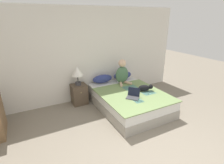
{
  "coord_description": "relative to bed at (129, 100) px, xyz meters",
  "views": [
    {
      "loc": [
        -1.61,
        -1.43,
        2.28
      ],
      "look_at": [
        0.2,
        2.0,
        0.83
      ],
      "focal_mm": 28.0,
      "sensor_mm": 36.0,
      "label": 1
    }
  ],
  "objects": [
    {
      "name": "wall_back",
      "position": [
        -0.71,
        1.11,
        1.04
      ],
      "size": [
        5.86,
        0.05,
        2.55
      ],
      "color": "silver",
      "rests_on": "ground_plane"
    },
    {
      "name": "bed",
      "position": [
        0.0,
        0.0,
        0.0
      ],
      "size": [
        1.55,
        2.08,
        0.48
      ],
      "color": "#9E998E",
      "rests_on": "ground_plane"
    },
    {
      "name": "pillow_near",
      "position": [
        -0.34,
        0.9,
        0.36
      ],
      "size": [
        0.6,
        0.24,
        0.24
      ],
      "color": "navy",
      "rests_on": "bed"
    },
    {
      "name": "pillow_far",
      "position": [
        0.34,
        0.9,
        0.36
      ],
      "size": [
        0.6,
        0.24,
        0.24
      ],
      "color": "navy",
      "rests_on": "bed"
    },
    {
      "name": "person_sitting",
      "position": [
        0.15,
        0.61,
        0.54
      ],
      "size": [
        0.4,
        0.39,
        0.7
      ],
      "color": "#476B4C",
      "rests_on": "bed"
    },
    {
      "name": "cat_tabby",
      "position": [
        0.38,
        -0.16,
        0.32
      ],
      "size": [
        0.44,
        0.29,
        0.17
      ],
      "rotation": [
        0.0,
        0.0,
        -0.38
      ],
      "color": "black",
      "rests_on": "bed"
    },
    {
      "name": "laptop_open",
      "position": [
        -0.12,
        -0.35,
        0.29
      ],
      "size": [
        0.38,
        0.38,
        0.22
      ],
      "rotation": [
        0.0,
        0.0,
        -0.84
      ],
      "color": "#424247",
      "rests_on": "bed"
    },
    {
      "name": "nightstand",
      "position": [
        -1.07,
        0.85,
        0.04
      ],
      "size": [
        0.4,
        0.39,
        0.55
      ],
      "color": "brown",
      "rests_on": "ground_plane"
    },
    {
      "name": "table_lamp",
      "position": [
        -1.08,
        0.86,
        0.68
      ],
      "size": [
        0.31,
        0.31,
        0.5
      ],
      "color": "#38383D",
      "rests_on": "nightstand"
    }
  ]
}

